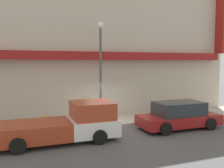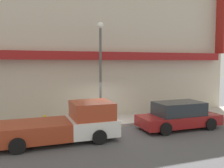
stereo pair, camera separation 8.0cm
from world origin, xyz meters
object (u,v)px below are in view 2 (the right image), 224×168
(parked_car, at_px, (179,116))
(fire_hydrant, at_px, (45,122))
(street_lamp, at_px, (101,61))
(pickup_truck, at_px, (66,124))

(parked_car, xyz_separation_m, fire_hydrant, (-6.98, 1.88, -0.19))
(street_lamp, bearing_deg, fire_hydrant, -174.91)
(fire_hydrant, height_order, street_lamp, street_lamp)
(parked_car, height_order, street_lamp, street_lamp)
(parked_car, relative_size, fire_hydrant, 6.19)
(pickup_truck, relative_size, fire_hydrant, 7.55)
(fire_hydrant, distance_m, street_lamp, 4.52)
(pickup_truck, height_order, fire_hydrant, pickup_truck)
(fire_hydrant, bearing_deg, street_lamp, 5.09)
(pickup_truck, height_order, street_lamp, street_lamp)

